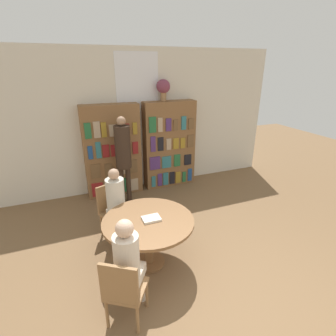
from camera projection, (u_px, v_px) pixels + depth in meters
name	position (u px, v px, depth m)	size (l,w,h in m)	color
ground_plane	(236.00, 317.00, 2.96)	(16.00, 16.00, 0.00)	brown
wall_back	(139.00, 121.00, 5.68)	(6.40, 0.07, 3.00)	beige
bookshelf_left	(113.00, 151.00, 5.50)	(1.16, 0.34, 1.93)	brown
bookshelf_right	(169.00, 145.00, 5.94)	(1.16, 0.34, 1.93)	brown
flower_vase	(163.00, 87.00, 5.43)	(0.29, 0.29, 0.45)	#997047
reading_table	(148.00, 227.00, 3.55)	(1.24, 1.24, 0.72)	brown
chair_near_camera	(124.00, 289.00, 2.72)	(0.55, 0.55, 0.87)	olive
chair_left_side	(112.00, 208.00, 4.25)	(0.51, 0.51, 0.87)	olive
seated_reader_left	(117.00, 201.00, 4.05)	(0.38, 0.42, 1.21)	beige
seated_reader_right	(128.00, 261.00, 2.80)	(0.41, 0.42, 1.23)	beige
librarian_standing	(123.00, 152.00, 5.06)	(0.30, 0.57, 1.77)	#332319
open_book_on_table	(151.00, 219.00, 3.50)	(0.24, 0.18, 0.03)	silver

